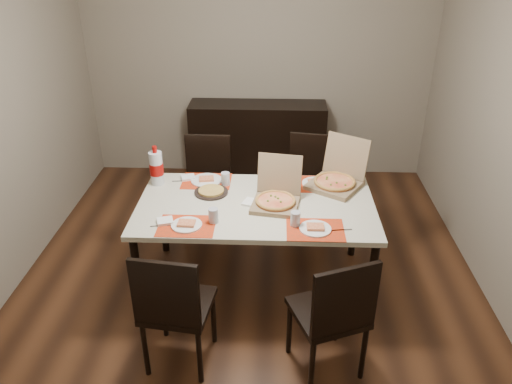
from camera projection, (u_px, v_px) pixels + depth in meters
ground at (250, 271)px, 4.29m from camera, size 3.80×4.00×0.02m
room_walls at (251, 55)px, 3.85m from camera, size 3.84×4.02×2.62m
sideboard at (258, 142)px, 5.64m from camera, size 1.50×0.40×0.90m
dining_table at (256, 211)px, 3.82m from camera, size 1.80×1.00×0.75m
chair_near_left at (174, 306)px, 3.12m from camera, size 0.47×0.47×0.93m
chair_near_right at (334, 313)px, 3.07m from camera, size 0.54×0.54×0.93m
chair_far_left at (207, 182)px, 4.64m from camera, size 0.43×0.43×0.93m
chair_far_right at (309, 180)px, 4.66m from camera, size 0.48×0.48×0.93m
setting_near_left at (191, 222)px, 3.51m from camera, size 0.47×0.30×0.11m
setting_near_right at (309, 226)px, 3.46m from camera, size 0.46×0.30×0.11m
setting_far_left at (209, 180)px, 4.10m from camera, size 0.49×0.30×0.11m
setting_far_right at (310, 183)px, 4.04m from camera, size 0.46×0.30×0.11m
napkin_loose at (251, 202)px, 3.79m from camera, size 0.14×0.15×0.02m
pizza_box_center at (276, 198)px, 3.76m from camera, size 0.40×0.43×0.34m
pizza_box_right at (336, 179)px, 4.02m from camera, size 0.53×0.55×0.37m
faina_plate at (211, 192)px, 3.93m from camera, size 0.27×0.27×0.03m
dip_bowl at (277, 194)px, 3.90m from camera, size 0.12×0.12×0.03m
soda_bottle at (156, 168)px, 4.02m from camera, size 0.11×0.11×0.33m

